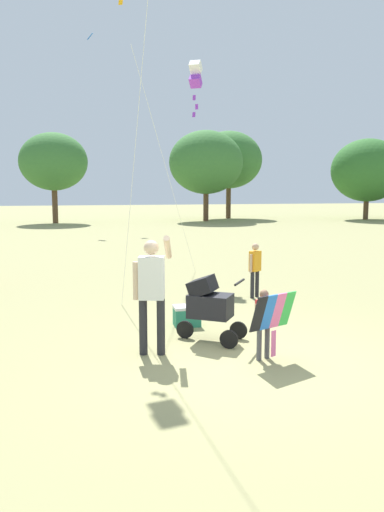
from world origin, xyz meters
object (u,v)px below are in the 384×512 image
Objects in this scene: child_with_butterfly_kite at (266,317)px; stroller at (209,303)px; kite_orange_delta at (195,76)px; person_red_shirt at (255,266)px; cooler_box at (187,316)px; person_adult_flyer at (152,286)px.

stroller is (-0.55, 1.02, -0.00)m from child_with_butterfly_kite.
kite_orange_delta is at bearing 79.47° from stroller.
person_red_shirt is 2.62× the size of cooler_box.
kite_orange_delta is at bearing 85.09° from child_with_butterfly_kite.
kite_orange_delta is at bearing 76.13° from cooler_box.
stroller is at bearing -121.18° from person_red_shirt.
stroller is at bearing 25.36° from person_adult_flyer.
person_adult_flyer is at bearing -154.64° from stroller.
stroller is 1.04m from cooler_box.
person_red_shirt is at bearing 58.82° from stroller.
child_with_butterfly_kite is 1.16m from stroller.
person_red_shirt is at bearing 45.51° from cooler_box.
kite_orange_delta reaches higher than person_red_shirt.
kite_orange_delta is 7.60m from cooler_box.
cooler_box is (-1.88, -1.92, -0.52)m from person_red_shirt.
kite_orange_delta is 4.86× the size of person_red_shirt.
child_with_butterfly_kite is 0.57× the size of person_adult_flyer.
kite_orange_delta is (2.13, 6.82, 4.32)m from person_adult_flyer.
person_red_shirt reaches higher than cooler_box.
child_with_butterfly_kite is 0.92× the size of stroller.
kite_orange_delta reaches higher than person_adult_flyer.
child_with_butterfly_kite is 2.19× the size of cooler_box.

